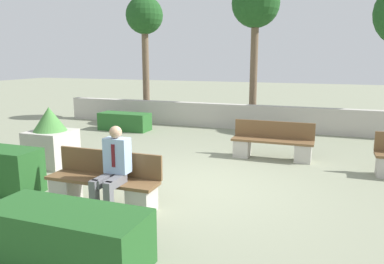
{
  "coord_description": "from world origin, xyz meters",
  "views": [
    {
      "loc": [
        2.11,
        -6.21,
        2.32
      ],
      "look_at": [
        -0.35,
        0.5,
        0.9
      ],
      "focal_mm": 35.0,
      "sensor_mm": 36.0,
      "label": 1
    }
  ],
  "objects_px": {
    "person_seated_man": "(113,166)",
    "planter_corner_left": "(51,139)",
    "bench_front": "(103,186)",
    "bench_left_side": "(272,145)",
    "tree_leftmost": "(145,20)",
    "tree_center_left": "(256,7)"
  },
  "relations": [
    {
      "from": "tree_leftmost",
      "to": "tree_center_left",
      "type": "xyz_separation_m",
      "value": [
        4.13,
        0.12,
        0.29
      ]
    },
    {
      "from": "bench_left_side",
      "to": "person_seated_man",
      "type": "relative_size",
      "value": 1.42
    },
    {
      "from": "bench_left_side",
      "to": "person_seated_man",
      "type": "height_order",
      "value": "person_seated_man"
    },
    {
      "from": "bench_left_side",
      "to": "person_seated_man",
      "type": "bearing_deg",
      "value": -105.79
    },
    {
      "from": "bench_left_side",
      "to": "tree_leftmost",
      "type": "distance_m",
      "value": 7.79
    },
    {
      "from": "tree_center_left",
      "to": "planter_corner_left",
      "type": "bearing_deg",
      "value": -114.71
    },
    {
      "from": "bench_left_side",
      "to": "tree_leftmost",
      "type": "height_order",
      "value": "tree_leftmost"
    },
    {
      "from": "bench_front",
      "to": "tree_center_left",
      "type": "bearing_deg",
      "value": 84.84
    },
    {
      "from": "person_seated_man",
      "to": "tree_center_left",
      "type": "bearing_deg",
      "value": 86.82
    },
    {
      "from": "person_seated_man",
      "to": "planter_corner_left",
      "type": "height_order",
      "value": "person_seated_man"
    },
    {
      "from": "person_seated_man",
      "to": "tree_leftmost",
      "type": "height_order",
      "value": "tree_leftmost"
    },
    {
      "from": "person_seated_man",
      "to": "planter_corner_left",
      "type": "distance_m",
      "value": 3.14
    },
    {
      "from": "person_seated_man",
      "to": "planter_corner_left",
      "type": "xyz_separation_m",
      "value": [
        -2.63,
        1.72,
        -0.14
      ]
    },
    {
      "from": "bench_front",
      "to": "tree_leftmost",
      "type": "bearing_deg",
      "value": 112.47
    },
    {
      "from": "bench_front",
      "to": "person_seated_man",
      "type": "bearing_deg",
      "value": -26.91
    },
    {
      "from": "bench_front",
      "to": "tree_leftmost",
      "type": "relative_size",
      "value": 0.41
    },
    {
      "from": "tree_leftmost",
      "to": "planter_corner_left",
      "type": "bearing_deg",
      "value": -81.08
    },
    {
      "from": "bench_front",
      "to": "bench_left_side",
      "type": "bearing_deg",
      "value": 61.05
    },
    {
      "from": "planter_corner_left",
      "to": "tree_center_left",
      "type": "xyz_separation_m",
      "value": [
        3.1,
        6.73,
        3.42
      ]
    },
    {
      "from": "person_seated_man",
      "to": "tree_leftmost",
      "type": "distance_m",
      "value": 9.57
    },
    {
      "from": "person_seated_man",
      "to": "planter_corner_left",
      "type": "bearing_deg",
      "value": 146.84
    },
    {
      "from": "bench_front",
      "to": "planter_corner_left",
      "type": "relative_size",
      "value": 1.44
    }
  ]
}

